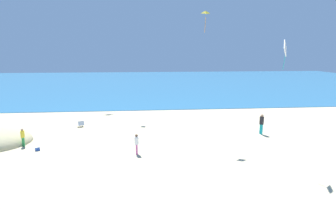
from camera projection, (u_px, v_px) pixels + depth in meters
ground_plane at (165, 136)px, 22.42m from camera, size 120.00×120.00×0.00m
ocean_water at (151, 82)px, 61.51m from camera, size 120.00×60.00×0.05m
beach_chair_far_left at (81, 124)px, 25.05m from camera, size 0.78×0.80×0.57m
cooler_box at (37, 148)px, 19.29m from camera, size 0.50×0.59×0.27m
person_0 at (23, 136)px, 19.88m from camera, size 0.38×0.38×1.37m
person_2 at (137, 143)px, 18.35m from camera, size 0.29×0.29×1.42m
person_3 at (262, 123)px, 22.76m from camera, size 0.40×0.40×1.76m
kite_white at (285, 49)px, 15.74m from camera, size 0.60×0.82×1.75m
kite_yellow at (206, 12)px, 20.08m from camera, size 0.54×0.42×1.61m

